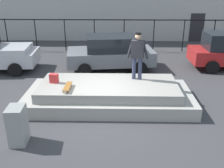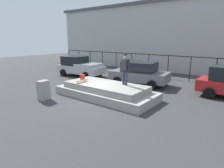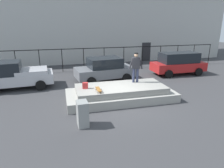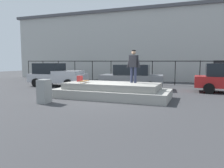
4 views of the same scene
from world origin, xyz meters
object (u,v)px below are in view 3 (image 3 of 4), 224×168
Objects in this scene: backpack at (85,86)px; utility_box at (83,114)px; skateboarder at (136,66)px; car_grey_sedan_mid at (105,69)px; car_red_hatchback_far at (178,63)px; skateboard at (98,89)px; car_silver_pickup_near at (15,75)px.

utility_box is at bearing -85.74° from backpack.
skateboarder is 4.70m from utility_box.
car_grey_sedan_mid is at bearing 107.01° from skateboarder.
skateboarder is at bearing 22.45° from backpack.
backpack is at bearing -171.67° from skateboarder.
car_grey_sedan_mid is 1.03× the size of car_red_hatchback_far.
skateboard is 8.96m from car_red_hatchback_far.
car_red_hatchback_far is at bearing 2.95° from car_silver_pickup_near.
car_red_hatchback_far reaches higher than car_silver_pickup_near.
skateboard is 0.75× the size of utility_box.
skateboarder is 0.38× the size of car_silver_pickup_near.
skateboarder is 2.09× the size of skateboard.
car_grey_sedan_mid is 4.07× the size of utility_box.
car_grey_sedan_mid is (-1.07, 3.48, -0.92)m from skateboarder.
skateboard is 0.18× the size of car_grey_sedan_mid.
backpack is (-2.98, -0.44, -0.83)m from skateboarder.
car_silver_pickup_near is at bearing 152.68° from backpack.
skateboarder is 6.46m from car_red_hatchback_far.
utility_box is at bearing -59.39° from car_silver_pickup_near.
skateboarder is 3.76m from car_grey_sedan_mid.
skateboarder is 0.39× the size of car_grey_sedan_mid.
skateboarder is at bearing -72.99° from car_grey_sedan_mid.
car_grey_sedan_mid is (1.92, 3.92, -0.09)m from backpack.
car_grey_sedan_mid is (1.32, 4.52, -0.03)m from skateboard.
skateboard is 0.84m from backpack.
car_silver_pickup_near is 7.14m from utility_box.
car_silver_pickup_near is 6.00m from car_grey_sedan_mid.
utility_box is at bearing -141.77° from car_red_hatchback_far.
car_grey_sedan_mid reaches higher than skateboard.
car_red_hatchback_far is 10.94m from utility_box.
car_silver_pickup_near is 12.23m from car_red_hatchback_far.
skateboarder reaches higher than car_red_hatchback_far.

